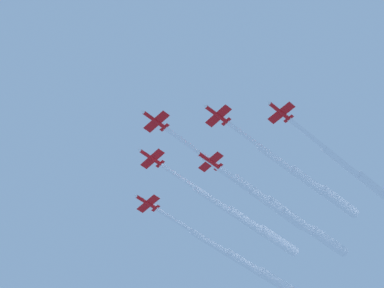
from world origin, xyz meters
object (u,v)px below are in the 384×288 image
Objects in this scene: jet_port_inner at (310,182)px; jet_starboard_mid at (379,190)px; jet_starboard_inner at (249,222)px; jet_port_mid at (301,223)px; jet_port_outer at (248,265)px; jet_lead at (255,192)px.

jet_starboard_mid is (-18.55, 11.54, -1.01)m from jet_port_inner.
jet_starboard_inner is 17.39m from jet_port_mid.
jet_starboard_mid is 55.61m from jet_port_outer.
jet_lead is 0.93× the size of jet_port_outer.
jet_port_outer is (-2.23, -28.40, 0.79)m from jet_port_mid.
jet_lead reaches higher than jet_port_mid.
jet_port_mid is 28.50m from jet_port_outer.
jet_port_outer is at bearing -130.62° from jet_starboard_inner.
jet_starboard_inner reaches higher than jet_port_mid.
jet_port_inner reaches higher than jet_lead.
jet_port_mid is 28.04m from jet_starboard_mid.
jet_port_mid is at bearing -176.80° from jet_lead.
jet_starboard_inner is at bearing -125.54° from jet_lead.
jet_port_inner is 0.94× the size of jet_starboard_inner.
jet_port_inner is at bearing 126.21° from jet_lead.
jet_port_outer is (5.63, -55.32, 0.85)m from jet_starboard_mid.
jet_port_outer is at bearing -94.48° from jet_port_mid.
jet_lead is 0.99× the size of jet_starboard_inner.
jet_starboard_inner is (0.11, -28.60, 2.41)m from jet_port_inner.
jet_port_mid is at bearing -124.79° from jet_port_inner.
jet_starboard_mid is at bearing 106.28° from jet_port_mid.
jet_starboard_inner is at bearing -65.06° from jet_starboard_mid.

